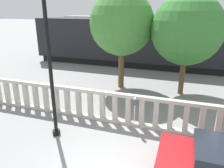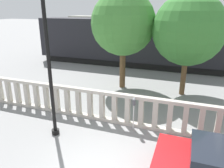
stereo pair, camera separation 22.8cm
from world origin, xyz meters
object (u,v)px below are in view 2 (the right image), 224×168
Objects in this scene: train_near at (202,45)px; tree_right at (189,30)px; tree_left at (123,23)px; lamppost at (47,46)px; train_far at (142,31)px; parking_meter at (134,105)px.

tree_right is at bearing -99.84° from train_near.
tree_left reaches higher than tree_right.
train_near is at bearing 65.31° from lamppost.
train_far is 17.44m from tree_right.
lamppost is 13.20m from train_near.
parking_meter is (2.85, 1.39, -2.42)m from lamppost.
lamppost is at bearing -114.69° from train_near.
tree_right is (3.67, -0.00, -0.25)m from tree_left.
parking_meter is at bearing -108.73° from tree_right.
lamppost is 6.32m from tree_left.
train_far is at bearing 110.76° from tree_right.
lamppost reaches higher than parking_meter.
tree_left is (2.48, -16.22, 1.97)m from train_far.
parking_meter is at bearing -77.95° from train_far.
parking_meter is 10.90m from train_near.
train_near is (5.48, 11.92, -1.48)m from lamppost.
parking_meter is 0.25× the size of tree_left.
tree_right is at bearing 54.27° from lamppost.
lamppost is at bearing -154.00° from parking_meter.
lamppost is at bearing -97.49° from tree_left.
tree_left reaches higher than parking_meter.
parking_meter is 21.58m from train_far.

